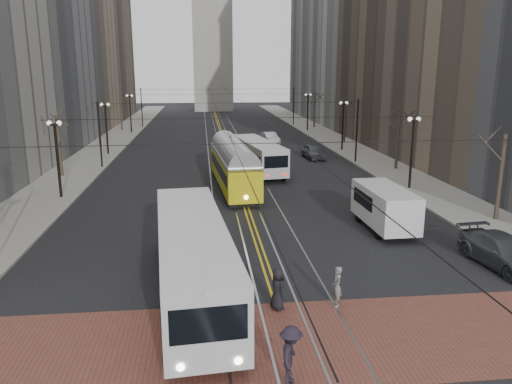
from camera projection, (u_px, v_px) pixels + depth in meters
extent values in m
plane|color=black|center=(275.00, 293.00, 21.81)|extent=(260.00, 260.00, 0.00)
cube|color=gray|center=(108.00, 145.00, 63.66)|extent=(5.00, 140.00, 0.15)
cube|color=gray|center=(337.00, 142.00, 66.81)|extent=(5.00, 140.00, 0.15)
cube|color=brown|center=(291.00, 341.00, 17.94)|extent=(25.00, 6.00, 0.01)
cube|color=gray|center=(225.00, 144.00, 65.25)|extent=(4.80, 130.00, 0.02)
cube|color=gold|center=(225.00, 144.00, 65.25)|extent=(0.42, 130.00, 0.01)
cube|color=slate|center=(9.00, 5.00, 59.48)|extent=(16.00, 20.00, 34.00)
cube|color=brown|center=(83.00, 14.00, 97.38)|extent=(16.00, 20.00, 40.00)
cube|color=brown|center=(419.00, 10.00, 64.83)|extent=(16.00, 20.00, 34.00)
cube|color=slate|center=(338.00, 17.00, 102.73)|extent=(16.00, 20.00, 40.00)
cylinder|color=black|center=(58.00, 162.00, 37.08)|extent=(0.20, 0.20, 5.60)
cylinder|color=black|center=(107.00, 130.00, 56.38)|extent=(0.20, 0.20, 5.60)
cylinder|color=black|center=(131.00, 115.00, 75.69)|extent=(0.20, 0.20, 5.60)
cylinder|color=black|center=(412.00, 156.00, 39.95)|extent=(0.20, 0.20, 5.60)
cylinder|color=black|center=(343.00, 128.00, 59.26)|extent=(0.20, 0.20, 5.60)
cylinder|color=black|center=(308.00, 113.00, 78.57)|extent=(0.20, 0.20, 5.60)
cylinder|color=#382D23|center=(59.00, 147.00, 44.59)|extent=(0.28, 0.28, 5.60)
cylinder|color=#382D23|center=(99.00, 125.00, 61.97)|extent=(0.28, 0.28, 5.60)
cylinder|color=#382D23|center=(121.00, 113.00, 79.34)|extent=(0.28, 0.28, 5.60)
cylinder|color=#382D23|center=(500.00, 179.00, 31.48)|extent=(0.28, 0.28, 5.60)
cylinder|color=#382D23|center=(397.00, 141.00, 47.89)|extent=(0.28, 0.28, 5.60)
cylinder|color=#382D23|center=(345.00, 122.00, 65.26)|extent=(0.28, 0.28, 5.60)
cylinder|color=#382D23|center=(315.00, 111.00, 82.64)|extent=(0.28, 0.28, 5.60)
cylinder|color=black|center=(213.00, 98.00, 63.66)|extent=(0.03, 120.00, 0.03)
cylinder|color=black|center=(236.00, 98.00, 63.97)|extent=(0.03, 120.00, 0.03)
cylinder|color=black|center=(100.00, 135.00, 48.62)|extent=(0.16, 0.16, 6.60)
cylinder|color=black|center=(142.00, 108.00, 83.38)|extent=(0.16, 0.16, 6.60)
cylinder|color=black|center=(357.00, 131.00, 51.34)|extent=(0.16, 0.16, 6.60)
cylinder|color=black|center=(294.00, 107.00, 86.09)|extent=(0.16, 0.16, 6.60)
cube|color=silver|center=(193.00, 261.00, 21.05)|extent=(3.86, 13.28, 3.27)
cube|color=yellow|center=(233.00, 170.00, 40.67)|extent=(3.35, 13.36, 3.12)
cube|color=silver|center=(258.00, 157.00, 47.19)|extent=(4.26, 11.55, 2.95)
cube|color=silver|center=(384.00, 209.00, 30.15)|extent=(2.41, 5.92, 2.60)
imported|color=#46484E|center=(313.00, 151.00, 54.60)|extent=(2.14, 4.79, 1.60)
imported|color=#B9BCC2|center=(270.00, 138.00, 65.33)|extent=(2.27, 4.74, 1.50)
imported|color=#42464A|center=(503.00, 252.00, 24.54)|extent=(2.73, 5.57, 1.56)
imported|color=black|center=(278.00, 289.00, 20.14)|extent=(0.82, 0.99, 1.74)
imported|color=slate|center=(337.00, 287.00, 20.40)|extent=(0.43, 0.64, 1.70)
imported|color=black|center=(291.00, 356.00, 15.25)|extent=(1.02, 1.40, 1.94)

